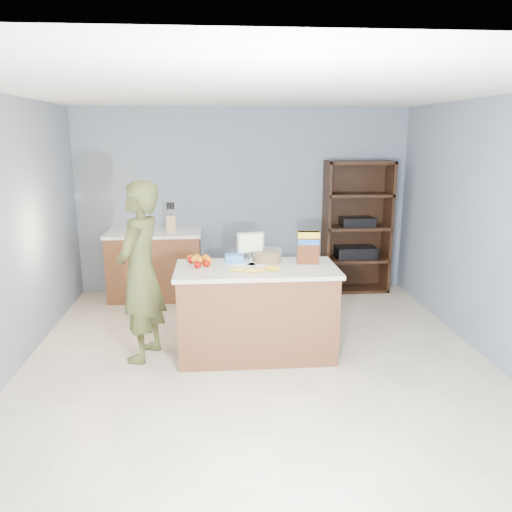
{
  "coord_description": "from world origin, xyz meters",
  "views": [
    {
      "loc": [
        -0.38,
        -4.32,
        2.15
      ],
      "look_at": [
        0.0,
        0.35,
        1.0
      ],
      "focal_mm": 35.0,
      "sensor_mm": 36.0,
      "label": 1
    }
  ],
  "objects": [
    {
      "name": "oranges",
      "position": [
        -0.55,
        0.51,
        0.94
      ],
      "size": [
        0.25,
        0.19,
        0.08
      ],
      "color": "orange",
      "rests_on": "counter_peninsula"
    },
    {
      "name": "shelving_unit",
      "position": [
        1.55,
        2.35,
        0.86
      ],
      "size": [
        0.9,
        0.4,
        1.8
      ],
      "color": "black",
      "rests_on": "ground"
    },
    {
      "name": "tv",
      "position": [
        -0.03,
        0.63,
        1.06
      ],
      "size": [
        0.28,
        0.12,
        0.28
      ],
      "color": "silver",
      "rests_on": "counter_peninsula"
    },
    {
      "name": "apples",
      "position": [
        -0.56,
        0.38,
        0.94
      ],
      "size": [
        0.23,
        0.28,
        0.07
      ],
      "color": "#910A02",
      "rests_on": "counter_peninsula"
    },
    {
      "name": "knife_block",
      "position": [
        -0.96,
        2.16,
        1.02
      ],
      "size": [
        0.12,
        0.1,
        0.31
      ],
      "color": "tan",
      "rests_on": "back_cabinet"
    },
    {
      "name": "salad_bowl",
      "position": [
        0.13,
        0.51,
        0.96
      ],
      "size": [
        0.3,
        0.3,
        0.13
      ],
      "color": "#267219",
      "rests_on": "counter_peninsula"
    },
    {
      "name": "envelopes",
      "position": [
        -0.04,
        0.4,
        0.9
      ],
      "size": [
        0.39,
        0.16,
        0.0
      ],
      "color": "white",
      "rests_on": "counter_peninsula"
    },
    {
      "name": "person",
      "position": [
        -1.11,
        0.33,
        0.87
      ],
      "size": [
        0.58,
        0.73,
        1.74
      ],
      "primitive_type": "imported",
      "rotation": [
        0.0,
        0.0,
        -1.87
      ],
      "color": "#444A22",
      "rests_on": "ground"
    },
    {
      "name": "counter_peninsula",
      "position": [
        0.0,
        0.3,
        0.42
      ],
      "size": [
        1.56,
        0.76,
        0.9
      ],
      "color": "brown",
      "rests_on": "ground"
    },
    {
      "name": "walls",
      "position": [
        0.0,
        0.0,
        1.65
      ],
      "size": [
        4.52,
        5.02,
        2.51
      ],
      "color": "slate",
      "rests_on": "ground"
    },
    {
      "name": "back_cabinet",
      "position": [
        -1.2,
        2.2,
        0.45
      ],
      "size": [
        1.24,
        0.62,
        0.9
      ],
      "color": "brown",
      "rests_on": "ground"
    },
    {
      "name": "floor",
      "position": [
        0.0,
        0.0,
        0.0
      ],
      "size": [
        4.5,
        5.0,
        0.02
      ],
      "primitive_type": "cube",
      "color": "beige",
      "rests_on": "ground"
    },
    {
      "name": "cereal_box",
      "position": [
        0.52,
        0.4,
        1.09
      ],
      "size": [
        0.22,
        0.1,
        0.32
      ],
      "color": "#592B14",
      "rests_on": "counter_peninsula"
    },
    {
      "name": "blue_carton",
      "position": [
        -0.21,
        0.52,
        0.94
      ],
      "size": [
        0.18,
        0.13,
        0.08
      ],
      "primitive_type": "cube",
      "rotation": [
        0.0,
        0.0,
        0.03
      ],
      "color": "blue",
      "rests_on": "counter_peninsula"
    },
    {
      "name": "bananas",
      "position": [
        0.01,
        0.16,
        0.92
      ],
      "size": [
        0.49,
        0.16,
        0.04
      ],
      "color": "yellow",
      "rests_on": "counter_peninsula"
    }
  ]
}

